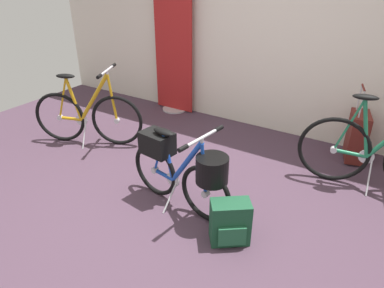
{
  "coord_description": "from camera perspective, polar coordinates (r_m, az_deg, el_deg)",
  "views": [
    {
      "loc": [
        1.42,
        -1.93,
        1.94
      ],
      "look_at": [
        -0.02,
        0.35,
        0.55
      ],
      "focal_mm": 32.93,
      "sensor_mm": 36.0,
      "label": 1
    }
  ],
  "objects": [
    {
      "name": "folding_bike_foreground",
      "position": [
        2.97,
        -1.51,
        -3.79
      ],
      "size": [
        1.09,
        0.53,
        0.78
      ],
      "color": "black",
      "rests_on": "ground_plane"
    },
    {
      "name": "rolling_suitcase",
      "position": [
        4.19,
        25.14,
        1.17
      ],
      "size": [
        0.26,
        0.39,
        0.83
      ],
      "color": "maroon",
      "rests_on": "ground_plane"
    },
    {
      "name": "floor_banner_stand",
      "position": [
        5.02,
        -3.03,
        14.78
      ],
      "size": [
        0.6,
        0.36,
        1.9
      ],
      "color": "#B7B7BC",
      "rests_on": "ground_plane"
    },
    {
      "name": "ground_plane",
      "position": [
        3.09,
        -3.31,
        -11.77
      ],
      "size": [
        7.01,
        7.01,
        0.0
      ],
      "primitive_type": "plane",
      "color": "#473342"
    },
    {
      "name": "back_wall",
      "position": [
        4.42,
        14.02,
        19.61
      ],
      "size": [
        7.01,
        0.1,
        2.82
      ],
      "primitive_type": "cube",
      "color": "silver",
      "rests_on": "ground_plane"
    },
    {
      "name": "backpack_on_floor",
      "position": [
        2.77,
        6.2,
        -12.55
      ],
      "size": [
        0.34,
        0.32,
        0.36
      ],
      "color": "#19472D",
      "rests_on": "ground_plane"
    },
    {
      "name": "display_bike_left",
      "position": [
        4.32,
        -16.55,
        4.42
      ],
      "size": [
        1.22,
        0.66,
        0.92
      ],
      "color": "black",
      "rests_on": "ground_plane"
    }
  ]
}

